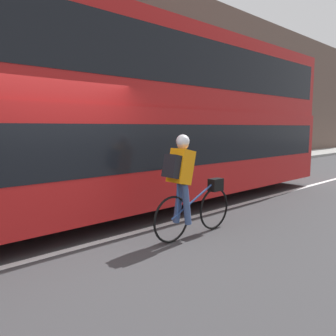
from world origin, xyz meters
TOP-DOWN VIEW (x-y plane):
  - ground_plane at (0.00, 0.00)m, footprint 80.00×80.00m
  - road_center_line at (0.00, 0.17)m, footprint 50.00×0.14m
  - bus at (2.71, 1.51)m, footprint 10.82×2.61m
  - cyclist_on_bike at (1.74, -0.63)m, footprint 1.79×0.32m
  - trash_bin at (2.04, 5.25)m, footprint 0.54×0.54m

SIDE VIEW (x-z plane):
  - ground_plane at x=0.00m, z-range 0.00..0.00m
  - road_center_line at x=0.00m, z-range 0.00..0.01m
  - trash_bin at x=2.04m, z-range 0.15..1.15m
  - cyclist_on_bike at x=1.74m, z-range 0.06..1.76m
  - bus at x=2.71m, z-range 0.20..4.10m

